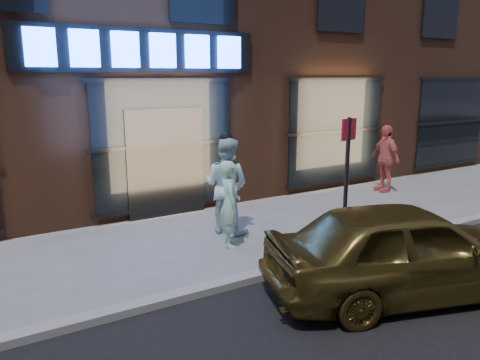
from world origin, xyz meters
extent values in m
plane|color=slate|center=(0.00, 0.00, 0.00)|extent=(90.00, 90.00, 0.00)
cube|color=gray|center=(0.00, 0.00, 0.06)|extent=(60.00, 0.25, 0.12)
cube|color=#54301E|center=(0.00, 8.00, 5.00)|extent=(30.00, 8.00, 10.00)
cube|color=black|center=(-0.40, 3.95, 3.60)|extent=(5.20, 0.06, 0.90)
cube|color=black|center=(0.00, 3.92, 1.20)|extent=(1.80, 0.10, 2.40)
cube|color=#FFBF72|center=(0.00, 3.98, 1.60)|extent=(3.00, 0.04, 2.60)
cube|color=black|center=(0.00, 3.94, 1.60)|extent=(3.20, 0.06, 2.80)
cube|color=#FFBF72|center=(5.00, 3.98, 1.60)|extent=(3.00, 0.04, 2.60)
cube|color=black|center=(5.00, 3.94, 1.60)|extent=(3.20, 0.06, 2.80)
cube|color=#FFBF72|center=(10.00, 3.98, 1.60)|extent=(3.00, 0.04, 2.60)
cube|color=black|center=(10.00, 3.94, 1.60)|extent=(3.20, 0.06, 2.80)
cube|color=black|center=(5.00, 3.94, 5.00)|extent=(1.60, 0.06, 1.60)
cube|color=black|center=(9.00, 3.94, 5.00)|extent=(1.60, 0.06, 1.60)
cube|color=#2659FF|center=(-2.40, 3.88, 3.60)|extent=(0.55, 0.12, 0.70)
cube|color=#2659FF|center=(-1.60, 3.88, 3.60)|extent=(0.55, 0.12, 0.70)
cube|color=#2659FF|center=(-0.80, 3.88, 3.60)|extent=(0.55, 0.12, 0.70)
cube|color=#2659FF|center=(0.00, 3.88, 3.60)|extent=(0.55, 0.12, 0.70)
cube|color=#2659FF|center=(0.80, 3.88, 3.60)|extent=(0.55, 0.12, 0.70)
cube|color=#2659FF|center=(1.60, 3.88, 3.60)|extent=(0.55, 0.12, 0.70)
imported|color=#C2FFD2|center=(0.24, 1.51, 0.80)|extent=(0.56, 0.68, 1.61)
imported|color=white|center=(0.58, 2.23, 0.96)|extent=(1.11, 1.18, 1.92)
imported|color=#DD645B|center=(5.94, 2.99, 0.90)|extent=(0.61, 1.12, 1.81)
imported|color=brown|center=(1.39, -1.53, 0.69)|extent=(4.36, 2.77, 1.38)
cylinder|color=#262628|center=(1.98, 0.35, 1.19)|extent=(0.08, 0.08, 2.38)
cube|color=#B21430|center=(1.98, 0.35, 2.17)|extent=(0.38, 0.10, 0.38)
camera|label=1|loc=(-3.85, -5.64, 3.10)|focal=35.00mm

